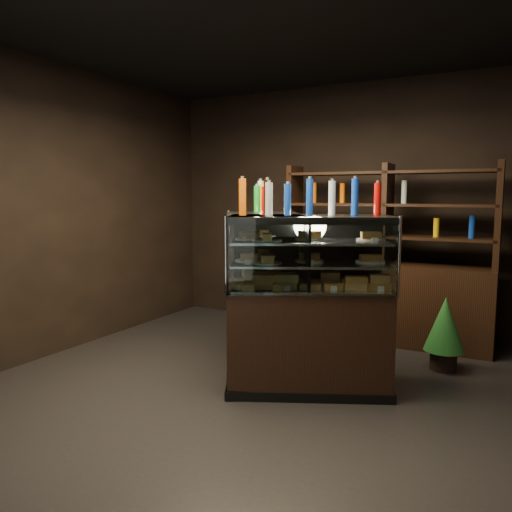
# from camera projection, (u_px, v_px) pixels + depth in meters

# --- Properties ---
(ground) EXTENTS (5.00, 5.00, 0.00)m
(ground) POSITION_uv_depth(u_px,v_px,m) (268.00, 398.00, 4.10)
(ground) COLOR black
(ground) RESTS_ON ground
(room_shell) EXTENTS (5.02, 5.02, 3.01)m
(room_shell) POSITION_uv_depth(u_px,v_px,m) (269.00, 158.00, 3.87)
(room_shell) COLOR black
(room_shell) RESTS_ON ground
(display_case) EXTENTS (1.92, 1.53, 1.50)m
(display_case) POSITION_uv_depth(u_px,v_px,m) (285.00, 325.00, 4.46)
(display_case) COLOR black
(display_case) RESTS_ON ground
(food_display) EXTENTS (1.53, 1.17, 0.46)m
(food_display) POSITION_uv_depth(u_px,v_px,m) (285.00, 259.00, 4.38)
(food_display) COLOR gold
(food_display) RESTS_ON display_case
(bottles_top) EXTENTS (1.36, 1.03, 0.30)m
(bottles_top) POSITION_uv_depth(u_px,v_px,m) (286.00, 198.00, 4.32)
(bottles_top) COLOR #147223
(bottles_top) RESTS_ON display_case
(potted_conifer) EXTENTS (0.37, 0.37, 0.80)m
(potted_conifer) POSITION_uv_depth(u_px,v_px,m) (445.00, 323.00, 4.72)
(potted_conifer) COLOR black
(potted_conifer) RESTS_ON ground
(back_shelving) EXTENTS (2.29, 0.43, 2.00)m
(back_shelving) POSITION_uv_depth(u_px,v_px,m) (385.00, 289.00, 5.62)
(back_shelving) COLOR black
(back_shelving) RESTS_ON ground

